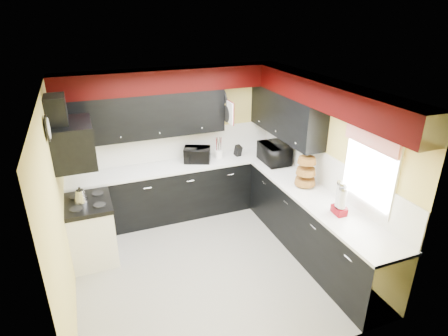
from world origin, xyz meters
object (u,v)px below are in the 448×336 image
kettle (81,196)px  utensil_crock (219,154)px  knife_block (238,151)px  toaster_oven (197,155)px  microwave (274,153)px

kettle → utensil_crock: bearing=18.0°
knife_block → kettle: knife_block is taller
toaster_oven → utensil_crock: 0.40m
toaster_oven → kettle: size_ratio=2.31×
knife_block → toaster_oven: bearing=168.2°
toaster_oven → utensil_crock: bearing=26.7°
toaster_oven → knife_block: toaster_oven is taller
toaster_oven → kettle: (-1.90, -0.72, -0.06)m
toaster_oven → knife_block: 0.75m
knife_block → utensil_crock: bearing=162.8°
toaster_oven → microwave: size_ratio=0.75×
toaster_oven → microwave: (1.20, -0.50, 0.04)m
microwave → knife_block: 0.67m
utensil_crock → kettle: 2.42m
toaster_oven → utensil_crock: size_ratio=2.96×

